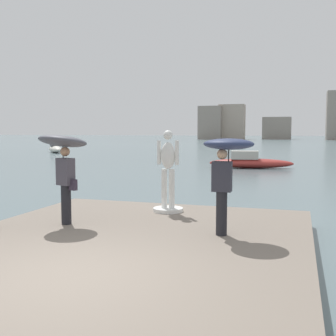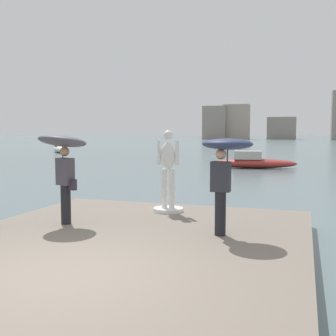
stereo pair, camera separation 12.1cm
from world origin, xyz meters
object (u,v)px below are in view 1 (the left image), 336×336
at_px(statue_white_figure, 168,177).
at_px(boat_near, 55,148).
at_px(onlooker_left, 64,153).
at_px(boat_far, 250,162).
at_px(onlooker_right, 226,159).

distance_m(statue_white_figure, boat_near, 40.39).
height_order(statue_white_figure, onlooker_left, statue_white_figure).
bearing_deg(onlooker_left, boat_far, 84.86).
xyz_separation_m(onlooker_right, boat_far, (-1.81, 20.34, -1.51)).
height_order(statue_white_figure, boat_far, statue_white_figure).
relative_size(onlooker_right, boat_near, 0.40).
xyz_separation_m(statue_white_figure, onlooker_right, (1.84, -2.02, 0.64)).
height_order(boat_near, boat_far, boat_near).
xyz_separation_m(statue_white_figure, boat_near, (-24.00, 32.48, -0.79)).
xyz_separation_m(boat_near, boat_far, (24.04, -14.16, -0.08)).
bearing_deg(onlooker_left, onlooker_right, 0.32).
distance_m(statue_white_figure, boat_far, 18.34).
xyz_separation_m(onlooker_right, boat_near, (-25.84, 34.50, -1.43)).
height_order(onlooker_right, boat_near, onlooker_right).
bearing_deg(onlooker_left, statue_white_figure, 48.59).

